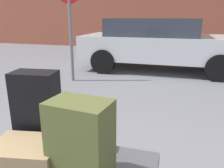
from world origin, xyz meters
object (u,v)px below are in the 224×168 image
suitcase_olive_front_right (81,143)px  no_parking_sign (70,20)px  parked_car (159,43)px  suitcase_black_stacked_top (37,110)px  bollard_kerb_near (219,49)px  suitcase_tan_rear_right (27,157)px

suitcase_olive_front_right → no_parking_sign: size_ratio=0.27×
no_parking_sign → parked_car: bearing=44.0°
suitcase_olive_front_right → no_parking_sign: (-1.79, 3.53, 0.74)m
suitcase_black_stacked_top → no_parking_sign: size_ratio=0.31×
suitcase_black_stacked_top → no_parking_sign: 3.49m
suitcase_olive_front_right → suitcase_black_stacked_top: 0.65m
bollard_kerb_near → no_parking_sign: (-3.72, -4.04, 1.03)m
suitcase_tan_rear_right → no_parking_sign: 3.90m
suitcase_black_stacked_top → parked_car: 4.98m
parked_car → bollard_kerb_near: (1.91, 2.29, -0.40)m
suitcase_tan_rear_right → suitcase_olive_front_right: size_ratio=0.79×
suitcase_tan_rear_right → suitcase_black_stacked_top: size_ratio=0.70×
suitcase_black_stacked_top → bollard_kerb_near: suitcase_black_stacked_top is taller
bollard_kerb_near → suitcase_tan_rear_right: bearing=-107.4°
bollard_kerb_near → suitcase_black_stacked_top: bearing=-109.0°
parked_car → no_parking_sign: size_ratio=1.94×
suitcase_tan_rear_right → no_parking_sign: bearing=100.4°
suitcase_black_stacked_top → bollard_kerb_near: size_ratio=0.97×
suitcase_olive_front_right → bollard_kerb_near: bearing=82.6°
parked_car → no_parking_sign: no_parking_sign is taller
parked_car → no_parking_sign: 2.59m
suitcase_tan_rear_right → bollard_kerb_near: bearing=62.2°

